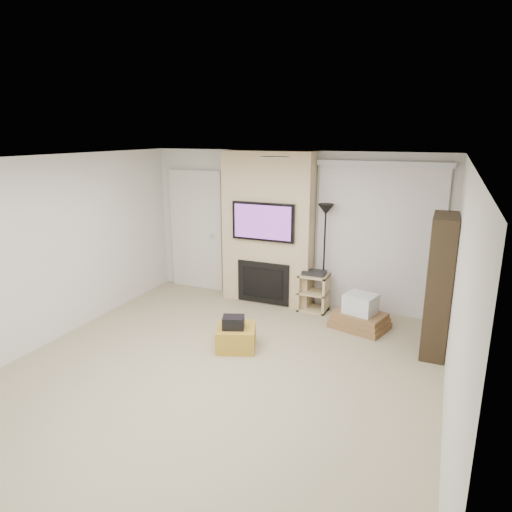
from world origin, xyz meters
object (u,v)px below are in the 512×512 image
at_px(ottoman, 236,337).
at_px(bookshelf, 439,285).
at_px(box_stack, 360,315).
at_px(av_stand, 314,290).
at_px(floor_lamp, 325,227).

bearing_deg(ottoman, bookshelf, 21.43).
bearing_deg(bookshelf, box_stack, 161.40).
bearing_deg(av_stand, box_stack, -26.78).
xyz_separation_m(ottoman, box_stack, (1.39, 1.29, 0.05)).
xyz_separation_m(ottoman, av_stand, (0.57, 1.71, 0.20)).
bearing_deg(av_stand, floor_lamp, 38.62).
bearing_deg(bookshelf, av_stand, 157.63).
bearing_deg(box_stack, floor_lamp, 143.77).
height_order(box_stack, bookshelf, bookshelf).
height_order(floor_lamp, box_stack, floor_lamp).
relative_size(av_stand, box_stack, 0.73).
bearing_deg(floor_lamp, ottoman, -111.00).
distance_m(floor_lamp, box_stack, 1.45).
relative_size(box_stack, bookshelf, 0.50).
xyz_separation_m(av_stand, box_stack, (0.82, -0.41, -0.15)).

